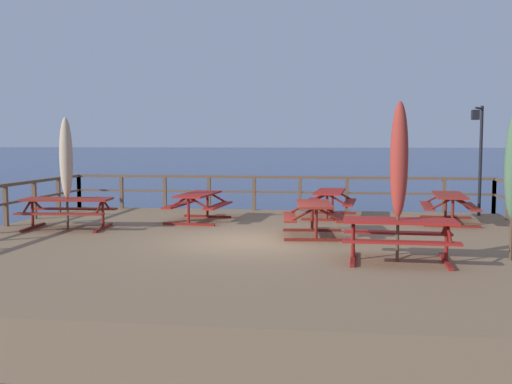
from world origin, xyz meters
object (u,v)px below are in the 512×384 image
(picnic_table_front_right, at_px, (198,201))
(picnic_table_mid_centre, at_px, (67,206))
(patio_umbrella_short_mid, at_px, (66,158))
(picnic_table_mid_left, at_px, (449,202))
(patio_umbrella_tall_back_right, at_px, (399,160))
(lamp_post_hooked, at_px, (479,144))
(picnic_table_front_left, at_px, (399,231))
(picnic_table_back_left, at_px, (314,212))
(picnic_table_mid_right, at_px, (330,198))

(picnic_table_front_right, bearing_deg, picnic_table_mid_centre, -147.53)
(picnic_table_mid_centre, bearing_deg, picnic_table_front_right, 32.47)
(picnic_table_mid_centre, xyz_separation_m, patio_umbrella_short_mid, (0.03, -0.06, 1.19))
(picnic_table_mid_left, xyz_separation_m, patio_umbrella_tall_back_right, (-1.90, -5.56, 1.27))
(lamp_post_hooked, bearing_deg, picnic_table_front_left, -112.58)
(picnic_table_front_left, xyz_separation_m, picnic_table_mid_centre, (-7.75, 3.07, 0.00))
(picnic_table_front_left, bearing_deg, picnic_table_mid_left, 71.32)
(picnic_table_mid_left, distance_m, patio_umbrella_tall_back_right, 6.01)
(picnic_table_back_left, height_order, patio_umbrella_tall_back_right, patio_umbrella_tall_back_right)
(patio_umbrella_tall_back_right, relative_size, lamp_post_hooked, 0.90)
(picnic_table_mid_right, xyz_separation_m, patio_umbrella_tall_back_right, (1.28, -6.29, 1.27))
(picnic_table_front_left, height_order, picnic_table_mid_right, same)
(picnic_table_mid_left, bearing_deg, picnic_table_back_left, -141.37)
(picnic_table_back_left, bearing_deg, picnic_table_mid_centre, 176.85)
(patio_umbrella_tall_back_right, distance_m, lamp_post_hooked, 7.67)
(picnic_table_mid_right, bearing_deg, lamp_post_hooked, 10.41)
(picnic_table_back_left, bearing_deg, patio_umbrella_short_mid, 177.44)
(patio_umbrella_tall_back_right, distance_m, patio_umbrella_short_mid, 8.27)
(picnic_table_mid_left, height_order, patio_umbrella_short_mid, patio_umbrella_short_mid)
(picnic_table_mid_centre, bearing_deg, patio_umbrella_tall_back_right, -21.86)
(picnic_table_mid_left, relative_size, lamp_post_hooked, 0.72)
(picnic_table_mid_left, height_order, patio_umbrella_tall_back_right, patio_umbrella_tall_back_right)
(picnic_table_mid_centre, height_order, patio_umbrella_tall_back_right, patio_umbrella_tall_back_right)
(picnic_table_mid_centre, relative_size, picnic_table_mid_left, 0.98)
(lamp_post_hooked, bearing_deg, picnic_table_mid_right, -169.59)
(picnic_table_mid_centre, bearing_deg, lamp_post_hooked, 20.39)
(picnic_table_front_right, xyz_separation_m, picnic_table_back_left, (3.22, -2.18, -0.01))
(picnic_table_front_left, xyz_separation_m, lamp_post_hooked, (2.93, 7.04, 1.55))
(picnic_table_mid_centre, distance_m, picnic_table_front_right, 3.43)
(picnic_table_front_right, xyz_separation_m, lamp_post_hooked, (7.78, 2.13, 1.55))
(patio_umbrella_tall_back_right, bearing_deg, picnic_table_mid_left, 71.12)
(picnic_table_front_right, distance_m, patio_umbrella_tall_back_right, 7.02)
(picnic_table_back_left, bearing_deg, patio_umbrella_tall_back_right, -59.90)
(patio_umbrella_tall_back_right, bearing_deg, picnic_table_front_left, 42.40)
(picnic_table_mid_centre, distance_m, picnic_table_back_left, 6.13)
(picnic_table_front_left, xyz_separation_m, patio_umbrella_short_mid, (-7.72, 3.00, 1.20))
(picnic_table_front_right, height_order, patio_umbrella_tall_back_right, patio_umbrella_tall_back_right)
(picnic_table_front_left, height_order, lamp_post_hooked, lamp_post_hooked)
(picnic_table_mid_right, height_order, patio_umbrella_short_mid, patio_umbrella_short_mid)
(patio_umbrella_tall_back_right, bearing_deg, picnic_table_mid_right, 101.48)
(patio_umbrella_tall_back_right, xyz_separation_m, lamp_post_hooked, (2.96, 7.07, 0.28))
(picnic_table_mid_centre, height_order, patio_umbrella_short_mid, patio_umbrella_short_mid)
(picnic_table_mid_left, distance_m, lamp_post_hooked, 2.40)
(picnic_table_mid_right, xyz_separation_m, lamp_post_hooked, (4.24, 0.78, 1.55))
(patio_umbrella_short_mid, bearing_deg, picnic_table_mid_right, 26.91)
(picnic_table_mid_left, height_order, picnic_table_back_left, same)
(picnic_table_mid_left, bearing_deg, picnic_table_mid_right, 167.09)
(picnic_table_mid_centre, xyz_separation_m, picnic_table_front_right, (2.90, 1.84, -0.00))
(picnic_table_mid_left, xyz_separation_m, picnic_table_back_left, (-3.50, -2.80, -0.01))
(patio_umbrella_short_mid, xyz_separation_m, lamp_post_hooked, (10.65, 4.03, 0.36))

